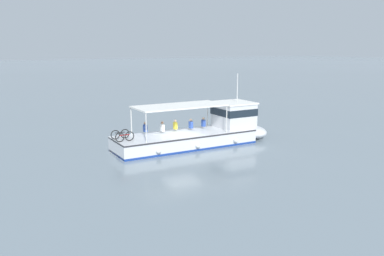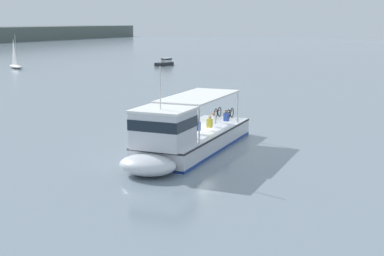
% 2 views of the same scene
% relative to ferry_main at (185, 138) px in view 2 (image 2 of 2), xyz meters
% --- Properties ---
extents(ground_plane, '(400.00, 400.00, 0.00)m').
position_rel_ferry_main_xyz_m(ground_plane, '(2.10, 0.53, -1.02)').
color(ground_plane, gray).
extents(ferry_main, '(12.96, 3.98, 5.32)m').
position_rel_ferry_main_xyz_m(ferry_main, '(0.00, 0.00, 0.00)').
color(ferry_main, silver).
rests_on(ferry_main, ground).
extents(sailboat_off_stern, '(3.46, 4.90, 5.40)m').
position_rel_ferry_main_xyz_m(sailboat_off_stern, '(39.68, 50.45, -0.48)').
color(sailboat_off_stern, white).
rests_on(sailboat_off_stern, ground).
extents(motorboat_horizon_west, '(3.79, 2.02, 1.26)m').
position_rel_ferry_main_xyz_m(motorboat_horizon_west, '(54.94, 31.30, -0.47)').
color(motorboat_horizon_west, '#232328').
rests_on(motorboat_horizon_west, ground).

